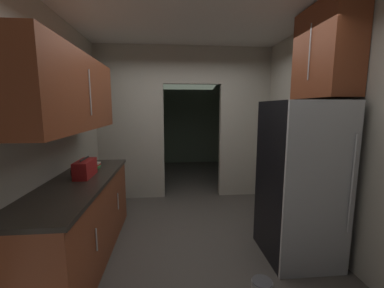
# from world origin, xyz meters

# --- Properties ---
(ground) EXTENTS (20.00, 20.00, 0.00)m
(ground) POSITION_xyz_m (0.00, 0.00, 0.00)
(ground) COLOR #47423D
(kitchen_overhead_slab) EXTENTS (3.55, 7.37, 0.06)m
(kitchen_overhead_slab) POSITION_xyz_m (0.00, 0.51, 2.79)
(kitchen_overhead_slab) COLOR silver
(kitchen_partition) EXTENTS (3.15, 0.12, 2.76)m
(kitchen_partition) POSITION_xyz_m (-0.05, 1.69, 1.49)
(kitchen_partition) COLOR #ADA899
(kitchen_partition) RESTS_ON ground
(adjoining_room_shell) EXTENTS (3.15, 2.98, 2.76)m
(adjoining_room_shell) POSITION_xyz_m (0.00, 3.66, 1.38)
(adjoining_room_shell) COLOR slate
(adjoining_room_shell) RESTS_ON ground
(kitchen_flank_left) EXTENTS (0.10, 4.19, 2.76)m
(kitchen_flank_left) POSITION_xyz_m (-1.63, -0.41, 1.38)
(kitchen_flank_left) COLOR #ADA899
(kitchen_flank_left) RESTS_ON ground
(kitchen_flank_right) EXTENTS (0.10, 4.19, 2.76)m
(kitchen_flank_right) POSITION_xyz_m (1.63, -0.41, 1.38)
(kitchen_flank_right) COLOR #ADA899
(kitchen_flank_right) RESTS_ON ground
(refrigerator) EXTENTS (0.71, 0.79, 1.75)m
(refrigerator) POSITION_xyz_m (1.14, -0.34, 0.87)
(refrigerator) COLOR black
(refrigerator) RESTS_ON ground
(lower_cabinet_run) EXTENTS (0.62, 2.11, 0.90)m
(lower_cabinet_run) POSITION_xyz_m (-1.26, -0.19, 0.45)
(lower_cabinet_run) COLOR brown
(lower_cabinet_run) RESTS_ON ground
(upper_cabinet_counterside) EXTENTS (0.36, 1.90, 0.77)m
(upper_cabinet_counterside) POSITION_xyz_m (-1.26, -0.19, 1.83)
(upper_cabinet_counterside) COLOR brown
(upper_cabinet_fridgeside) EXTENTS (0.36, 0.78, 0.97)m
(upper_cabinet_fridgeside) POSITION_xyz_m (1.40, -0.24, 2.26)
(upper_cabinet_fridgeside) COLOR brown
(boombox) EXTENTS (0.17, 0.37, 0.22)m
(boombox) POSITION_xyz_m (-1.24, -0.04, 1.00)
(boombox) COLOR maroon
(boombox) RESTS_ON lower_cabinet_run
(book_stack) EXTENTS (0.12, 0.16, 0.07)m
(book_stack) POSITION_xyz_m (-1.25, 0.37, 0.93)
(book_stack) COLOR #388C47
(book_stack) RESTS_ON lower_cabinet_run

